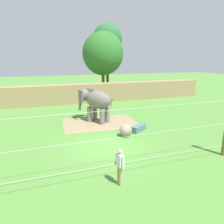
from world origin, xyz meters
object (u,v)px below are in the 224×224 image
at_px(zookeeper, 120,165).
at_px(feed_trough, 138,128).
at_px(enrichment_ball, 126,130).
at_px(elephant, 95,101).

bearing_deg(zookeeper, feed_trough, 56.91).
distance_m(zookeeper, feed_trough, 7.17).
bearing_deg(zookeeper, enrichment_ball, 64.28).
bearing_deg(feed_trough, zookeeper, -123.09).
relative_size(elephant, zookeeper, 1.96).
xyz_separation_m(elephant, feed_trough, (2.38, -3.54, -1.61)).
distance_m(enrichment_ball, zookeeper, 5.91).
distance_m(elephant, enrichment_ball, 4.55).
xyz_separation_m(elephant, enrichment_ball, (1.04, -4.21, -1.38)).
xyz_separation_m(enrichment_ball, feed_trough, (1.34, 0.67, -0.22)).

